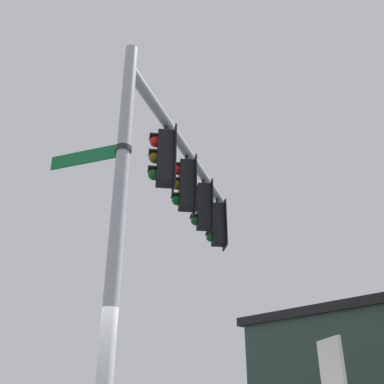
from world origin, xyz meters
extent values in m
cylinder|color=#ADB2B7|center=(0.00, 0.00, 3.38)|extent=(0.20, 0.20, 6.76)
cylinder|color=#ADB2B7|center=(2.47, -1.27, 6.31)|extent=(5.03, 2.72, 0.20)
cylinder|color=black|center=(1.37, -0.70, 6.12)|extent=(0.08, 0.08, 0.18)
cube|color=black|center=(1.37, -0.70, 5.50)|extent=(0.36, 0.30, 1.05)
sphere|color=red|center=(1.37, -0.51, 5.85)|extent=(0.22, 0.22, 0.22)
cube|color=black|center=(1.37, -0.49, 5.95)|extent=(0.24, 0.20, 0.03)
sphere|color=brown|center=(1.37, -0.51, 5.50)|extent=(0.22, 0.22, 0.22)
cube|color=black|center=(1.37, -0.49, 5.60)|extent=(0.24, 0.20, 0.03)
sphere|color=#0F4C19|center=(1.37, -0.51, 5.15)|extent=(0.22, 0.22, 0.22)
cube|color=black|center=(1.37, -0.49, 5.25)|extent=(0.24, 0.20, 0.03)
cube|color=black|center=(1.37, -0.87, 5.50)|extent=(0.54, 0.03, 1.22)
cylinder|color=black|center=(2.39, -1.23, 6.12)|extent=(0.08, 0.08, 0.18)
cube|color=black|center=(2.39, -1.23, 5.50)|extent=(0.36, 0.30, 1.05)
sphere|color=red|center=(2.39, -1.04, 5.85)|extent=(0.22, 0.22, 0.22)
cube|color=black|center=(2.39, -1.02, 5.95)|extent=(0.24, 0.20, 0.03)
sphere|color=brown|center=(2.39, -1.04, 5.50)|extent=(0.22, 0.22, 0.22)
cube|color=black|center=(2.39, -1.02, 5.60)|extent=(0.24, 0.20, 0.03)
sphere|color=#0F4C19|center=(2.39, -1.04, 5.15)|extent=(0.22, 0.22, 0.22)
cube|color=black|center=(2.39, -1.02, 5.25)|extent=(0.24, 0.20, 0.03)
cube|color=black|center=(2.39, -1.40, 5.50)|extent=(0.54, 0.03, 1.22)
cylinder|color=black|center=(3.41, -1.75, 6.12)|extent=(0.08, 0.08, 0.18)
cube|color=black|center=(3.41, -1.75, 5.50)|extent=(0.36, 0.30, 1.05)
sphere|color=red|center=(3.41, -1.56, 5.85)|extent=(0.22, 0.22, 0.22)
cube|color=black|center=(3.41, -1.54, 5.95)|extent=(0.24, 0.20, 0.03)
sphere|color=brown|center=(3.41, -1.56, 5.50)|extent=(0.22, 0.22, 0.22)
cube|color=black|center=(3.41, -1.54, 5.60)|extent=(0.24, 0.20, 0.03)
sphere|color=#0F4C19|center=(3.41, -1.56, 5.15)|extent=(0.22, 0.22, 0.22)
cube|color=black|center=(3.41, -1.54, 5.25)|extent=(0.24, 0.20, 0.03)
cube|color=black|center=(3.41, -1.92, 5.50)|extent=(0.54, 0.03, 1.22)
cylinder|color=black|center=(4.43, -2.27, 6.12)|extent=(0.08, 0.08, 0.18)
cube|color=black|center=(4.43, -2.27, 5.50)|extent=(0.36, 0.30, 1.05)
sphere|color=red|center=(4.43, -2.08, 5.85)|extent=(0.22, 0.22, 0.22)
cube|color=black|center=(4.43, -2.06, 5.95)|extent=(0.24, 0.20, 0.03)
sphere|color=brown|center=(4.43, -2.08, 5.50)|extent=(0.22, 0.22, 0.22)
cube|color=black|center=(4.43, -2.06, 5.60)|extent=(0.24, 0.20, 0.03)
sphere|color=#0F4C19|center=(4.43, -2.08, 5.15)|extent=(0.22, 0.22, 0.22)
cube|color=black|center=(4.43, -2.06, 5.25)|extent=(0.24, 0.20, 0.03)
cube|color=black|center=(4.43, -2.44, 5.50)|extent=(0.54, 0.03, 1.22)
cube|color=#147238|center=(0.31, 0.61, 4.79)|extent=(0.54, 1.01, 0.22)
cube|color=white|center=(0.31, 0.62, 4.79)|extent=(0.52, 1.00, 0.04)
cylinder|color=#262626|center=(0.00, 0.00, 4.79)|extent=(0.24, 0.24, 0.08)
cube|color=silver|center=(-0.40, -2.59, 1.75)|extent=(0.60, 0.04, 0.76)
camera|label=1|loc=(-5.52, -0.26, 1.41)|focal=40.61mm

